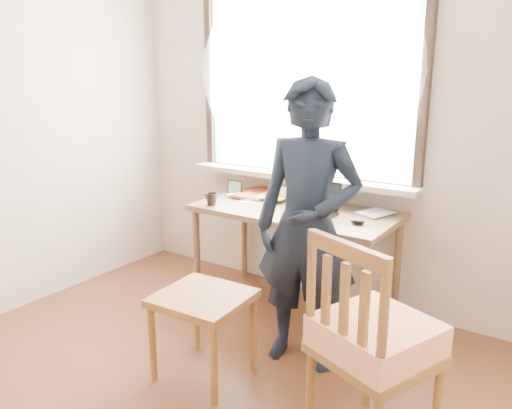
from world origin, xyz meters
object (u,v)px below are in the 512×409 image
Objects in this scene: person at (308,227)px; side_chair at (373,340)px; mug_white at (289,193)px; laptop at (314,206)px; desk at (295,220)px; work_chair at (203,307)px; mug_dark at (211,199)px.

side_chair is at bearing -48.41° from person.
laptop is at bearing -34.31° from mug_white.
laptop is at bearing -11.29° from desk.
work_chair is at bearing -81.94° from mug_white.
work_chair is 0.30× the size of person.
work_chair is at bearing -54.03° from mug_dark.
side_chair is at bearing -50.35° from laptop.
work_chair is 0.74m from person.
side_chair reaches higher than desk.
laptop is at bearing 16.59° from mug_dark.
work_chair is (0.56, -0.77, -0.39)m from mug_dark.
work_chair is at bearing -89.77° from desk.
person is at bearing 49.92° from work_chair.
mug_dark reaches higher than desk.
work_chair is (0.00, -1.02, -0.26)m from desk.
mug_white is at bearing 49.19° from mug_dark.
person reaches higher than mug_white.
mug_white is (-0.17, 0.20, 0.13)m from desk.
person is (0.95, -0.30, 0.03)m from mug_dark.
person is at bearing -54.08° from desk.
side_chair is 0.62× the size of person.
laptop is 0.41m from mug_white.
mug_dark is at bearing -130.81° from mug_white.
desk is 0.85× the size of person.
desk is at bearing 90.23° from work_chair.
mug_white reaches higher than work_chair.
laptop is 3.35× the size of mug_dark.
person reaches higher than work_chair.
side_chair reaches higher than mug_white.
side_chair is (0.99, -0.01, 0.12)m from work_chair.
desk is at bearing -49.54° from mug_white.
mug_white reaches higher than desk.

